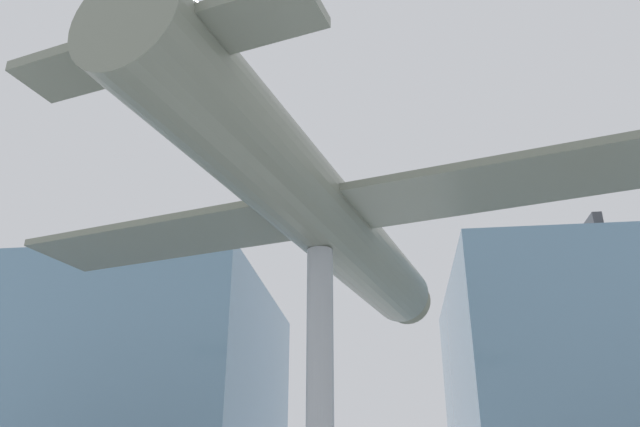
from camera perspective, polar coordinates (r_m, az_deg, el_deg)
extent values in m
cube|color=#60849E|center=(31.24, -14.77, -16.47)|extent=(10.19, 13.88, 10.64)
cube|color=#383A3F|center=(32.37, -13.74, -6.59)|extent=(0.36, 13.18, 0.60)
cube|color=#60849E|center=(30.29, 22.45, -15.29)|extent=(10.19, 13.88, 10.64)
cube|color=#383A3F|center=(31.46, 20.87, -5.19)|extent=(0.36, 13.18, 0.60)
cylinder|color=#999EA3|center=(13.72, 0.00, -16.80)|extent=(0.60, 0.60, 6.80)
cylinder|color=slate|center=(14.89, 0.00, 0.00)|extent=(5.73, 14.69, 1.88)
cube|color=slate|center=(14.89, 0.00, 0.00)|extent=(16.16, 6.55, 0.18)
cube|color=slate|center=(10.09, -14.38, 14.67)|extent=(5.24, 2.34, 0.18)
cone|color=slate|center=(21.93, 7.75, -7.69)|extent=(1.79, 1.35, 1.59)
sphere|color=black|center=(22.55, 8.19, -8.11)|extent=(0.44, 0.44, 0.44)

